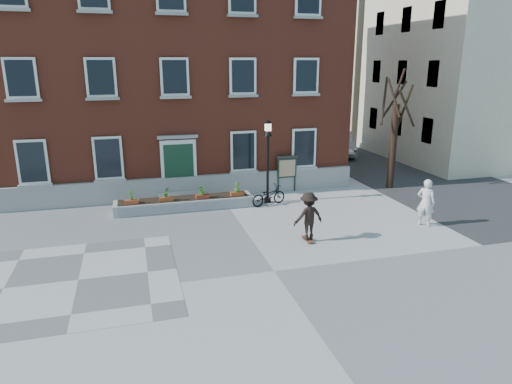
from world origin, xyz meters
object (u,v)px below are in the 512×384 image
object	(u,v)px
bystander	(426,203)
skateboarder	(308,216)
lamp_post	(268,150)
bicycle	(269,195)
parked_car	(340,144)
notice_board	(287,168)

from	to	relation	value
bystander	skateboarder	bearing A→B (deg)	49.73
bystander	lamp_post	bearing A→B (deg)	4.34
bicycle	parked_car	bearing A→B (deg)	-55.58
bicycle	skateboarder	size ratio (longest dim) A/B	0.94
parked_car	bicycle	bearing A→B (deg)	-111.12
bicycle	bystander	bearing A→B (deg)	-144.86
bicycle	parked_car	xyz separation A→B (m)	(8.47, 10.17, 0.34)
parked_car	lamp_post	world-z (taller)	lamp_post
lamp_post	skateboarder	size ratio (longest dim) A/B	2.09
notice_board	lamp_post	bearing A→B (deg)	-133.90
bystander	skateboarder	world-z (taller)	bystander
notice_board	parked_car	bearing A→B (deg)	49.95
bicycle	notice_board	distance (m)	2.63
parked_car	bystander	size ratio (longest dim) A/B	2.48
bystander	lamp_post	world-z (taller)	lamp_post
bystander	skateboarder	distance (m)	5.22
bicycle	lamp_post	distance (m)	2.11
notice_board	bicycle	bearing A→B (deg)	-128.69
bicycle	parked_car	distance (m)	13.24
bystander	bicycle	bearing A→B (deg)	7.25
bicycle	lamp_post	bearing A→B (deg)	-26.00
parked_car	skateboarder	distance (m)	17.00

